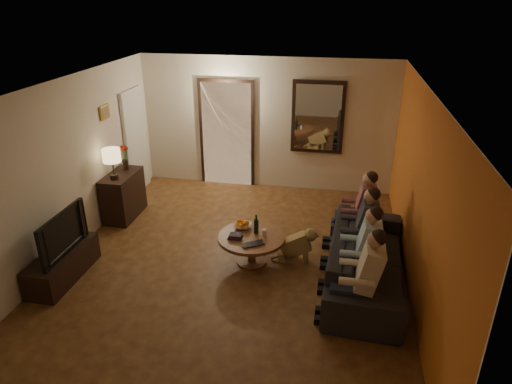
% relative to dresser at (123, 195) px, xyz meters
% --- Properties ---
extents(floor, '(5.00, 6.00, 0.01)m').
position_rel_dresser_xyz_m(floor, '(2.25, -1.15, -0.40)').
color(floor, '#492513').
rests_on(floor, ground).
extents(ceiling, '(5.00, 6.00, 0.01)m').
position_rel_dresser_xyz_m(ceiling, '(2.25, -1.15, 2.20)').
color(ceiling, white).
rests_on(ceiling, back_wall).
extents(back_wall, '(5.00, 0.02, 2.60)m').
position_rel_dresser_xyz_m(back_wall, '(2.25, 1.85, 0.90)').
color(back_wall, beige).
rests_on(back_wall, floor).
extents(front_wall, '(5.00, 0.02, 2.60)m').
position_rel_dresser_xyz_m(front_wall, '(2.25, -4.15, 0.90)').
color(front_wall, beige).
rests_on(front_wall, floor).
extents(left_wall, '(0.02, 6.00, 2.60)m').
position_rel_dresser_xyz_m(left_wall, '(-0.25, -1.15, 0.90)').
color(left_wall, beige).
rests_on(left_wall, floor).
extents(right_wall, '(0.02, 6.00, 2.60)m').
position_rel_dresser_xyz_m(right_wall, '(4.75, -1.15, 0.90)').
color(right_wall, beige).
rests_on(right_wall, floor).
extents(orange_accent, '(0.01, 6.00, 2.60)m').
position_rel_dresser_xyz_m(orange_accent, '(4.74, -1.15, 0.90)').
color(orange_accent, '#D65F24').
rests_on(orange_accent, right_wall).
extents(kitchen_doorway, '(1.00, 0.06, 2.10)m').
position_rel_dresser_xyz_m(kitchen_doorway, '(1.45, 1.83, 0.65)').
color(kitchen_doorway, '#FFE0A5').
rests_on(kitchen_doorway, floor).
extents(door_trim, '(1.12, 0.04, 2.22)m').
position_rel_dresser_xyz_m(door_trim, '(1.45, 1.82, 0.65)').
color(door_trim, black).
rests_on(door_trim, floor).
extents(fridge_glimpse, '(0.45, 0.03, 1.70)m').
position_rel_dresser_xyz_m(fridge_glimpse, '(1.70, 1.83, 0.50)').
color(fridge_glimpse, silver).
rests_on(fridge_glimpse, floor).
extents(mirror_frame, '(1.00, 0.05, 1.40)m').
position_rel_dresser_xyz_m(mirror_frame, '(3.25, 1.81, 1.10)').
color(mirror_frame, black).
rests_on(mirror_frame, back_wall).
extents(mirror_glass, '(0.86, 0.02, 1.26)m').
position_rel_dresser_xyz_m(mirror_glass, '(3.25, 1.78, 1.10)').
color(mirror_glass, white).
rests_on(mirror_glass, back_wall).
extents(white_door, '(0.06, 0.85, 2.04)m').
position_rel_dresser_xyz_m(white_door, '(-0.21, 1.15, 0.62)').
color(white_door, white).
rests_on(white_door, floor).
extents(framed_art, '(0.03, 0.28, 0.24)m').
position_rel_dresser_xyz_m(framed_art, '(-0.22, 0.15, 1.45)').
color(framed_art, '#B28C33').
rests_on(framed_art, left_wall).
extents(art_canvas, '(0.01, 0.22, 0.18)m').
position_rel_dresser_xyz_m(art_canvas, '(-0.21, 0.15, 1.45)').
color(art_canvas, brown).
rests_on(art_canvas, left_wall).
extents(dresser, '(0.45, 0.91, 0.81)m').
position_rel_dresser_xyz_m(dresser, '(0.00, 0.00, 0.00)').
color(dresser, black).
rests_on(dresser, floor).
extents(table_lamp, '(0.30, 0.30, 0.54)m').
position_rel_dresser_xyz_m(table_lamp, '(0.00, -0.22, 0.67)').
color(table_lamp, beige).
rests_on(table_lamp, dresser).
extents(flower_vase, '(0.14, 0.14, 0.44)m').
position_rel_dresser_xyz_m(flower_vase, '(0.00, 0.22, 0.62)').
color(flower_vase, '#AE2012').
rests_on(flower_vase, dresser).
extents(tv_stand, '(0.45, 1.24, 0.41)m').
position_rel_dresser_xyz_m(tv_stand, '(0.00, -1.95, -0.20)').
color(tv_stand, black).
rests_on(tv_stand, floor).
extents(tv, '(1.05, 0.14, 0.61)m').
position_rel_dresser_xyz_m(tv, '(0.00, -1.95, 0.31)').
color(tv, black).
rests_on(tv, tv_stand).
extents(sofa, '(2.53, 1.12, 0.72)m').
position_rel_dresser_xyz_m(sofa, '(4.17, -1.27, -0.04)').
color(sofa, black).
rests_on(sofa, floor).
extents(person_a, '(0.60, 0.40, 1.20)m').
position_rel_dresser_xyz_m(person_a, '(4.07, -2.17, 0.20)').
color(person_a, tan).
rests_on(person_a, sofa).
extents(person_b, '(0.60, 0.40, 1.20)m').
position_rel_dresser_xyz_m(person_b, '(4.07, -1.57, 0.20)').
color(person_b, tan).
rests_on(person_b, sofa).
extents(person_c, '(0.60, 0.40, 1.20)m').
position_rel_dresser_xyz_m(person_c, '(4.07, -0.97, 0.20)').
color(person_c, tan).
rests_on(person_c, sofa).
extents(person_d, '(0.60, 0.40, 1.20)m').
position_rel_dresser_xyz_m(person_d, '(4.07, -0.37, 0.20)').
color(person_d, tan).
rests_on(person_d, sofa).
extents(dog, '(0.59, 0.33, 0.56)m').
position_rel_dresser_xyz_m(dog, '(3.15, -0.91, -0.12)').
color(dog, '#9B8047').
rests_on(dog, floor).
extents(coffee_table, '(1.22, 1.22, 0.45)m').
position_rel_dresser_xyz_m(coffee_table, '(2.53, -1.09, -0.18)').
color(coffee_table, brown).
rests_on(coffee_table, floor).
extents(bowl, '(0.26, 0.26, 0.06)m').
position_rel_dresser_xyz_m(bowl, '(2.35, -0.87, 0.08)').
color(bowl, white).
rests_on(bowl, coffee_table).
extents(oranges, '(0.20, 0.20, 0.08)m').
position_rel_dresser_xyz_m(oranges, '(2.35, -0.87, 0.15)').
color(oranges, orange).
rests_on(oranges, bowl).
extents(wine_bottle, '(0.07, 0.07, 0.31)m').
position_rel_dresser_xyz_m(wine_bottle, '(2.58, -0.99, 0.20)').
color(wine_bottle, black).
rests_on(wine_bottle, coffee_table).
extents(wine_glass, '(0.06, 0.06, 0.10)m').
position_rel_dresser_xyz_m(wine_glass, '(2.71, -1.04, 0.10)').
color(wine_glass, silver).
rests_on(wine_glass, coffee_table).
extents(book_stack, '(0.20, 0.15, 0.07)m').
position_rel_dresser_xyz_m(book_stack, '(2.31, -1.19, 0.08)').
color(book_stack, black).
rests_on(book_stack, coffee_table).
extents(laptop, '(0.39, 0.36, 0.03)m').
position_rel_dresser_xyz_m(laptop, '(2.63, -1.37, 0.06)').
color(laptop, black).
rests_on(laptop, coffee_table).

